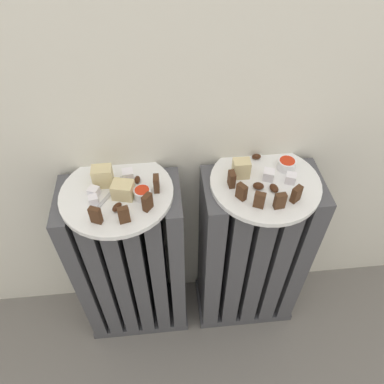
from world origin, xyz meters
name	(u,v)px	position (x,y,z in m)	size (l,w,h in m)	color
radiator_left	(132,265)	(-0.18, 0.28, 0.29)	(0.32, 0.17, 0.60)	#47474C
radiator_right	(251,255)	(0.18, 0.28, 0.29)	(0.32, 0.17, 0.60)	#47474C
plate_left	(117,193)	(-0.18, 0.28, 0.60)	(0.27, 0.27, 0.01)	white
plate_right	(265,183)	(0.18, 0.28, 0.60)	(0.27, 0.27, 0.01)	white
dark_cake_slice_left_0	(96,215)	(-0.22, 0.19, 0.63)	(0.02, 0.01, 0.04)	#472B19
dark_cake_slice_left_1	(124,215)	(-0.16, 0.19, 0.63)	(0.02, 0.01, 0.04)	#472B19
dark_cake_slice_left_2	(147,202)	(-0.11, 0.22, 0.63)	(0.02, 0.01, 0.04)	#472B19
dark_cake_slice_left_3	(156,184)	(-0.08, 0.28, 0.63)	(0.02, 0.01, 0.04)	#472B19
marble_cake_slice_left_0	(123,190)	(-0.16, 0.26, 0.63)	(0.05, 0.04, 0.04)	beige
marble_cake_slice_left_1	(103,176)	(-0.21, 0.31, 0.64)	(0.05, 0.03, 0.05)	beige
turkish_delight_left_0	(128,175)	(-0.15, 0.32, 0.62)	(0.03, 0.03, 0.03)	white
turkish_delight_left_1	(93,200)	(-0.23, 0.25, 0.62)	(0.02, 0.02, 0.02)	white
turkish_delight_left_2	(94,192)	(-0.23, 0.27, 0.62)	(0.02, 0.02, 0.02)	white
medjool_date_left_0	(137,180)	(-0.13, 0.31, 0.62)	(0.02, 0.01, 0.02)	#3D1E0F
medjool_date_left_1	(117,207)	(-0.17, 0.22, 0.62)	(0.03, 0.01, 0.02)	#3D1E0F
jam_bowl_left	(142,193)	(-0.12, 0.26, 0.62)	(0.04, 0.04, 0.02)	white
dark_cake_slice_right_0	(232,179)	(0.09, 0.27, 0.63)	(0.02, 0.01, 0.04)	#472B19
dark_cake_slice_right_1	(242,192)	(0.11, 0.23, 0.63)	(0.02, 0.01, 0.04)	#472B19
dark_cake_slice_right_2	(259,200)	(0.14, 0.20, 0.63)	(0.02, 0.01, 0.04)	#472B19
dark_cake_slice_right_3	(280,201)	(0.19, 0.19, 0.63)	(0.02, 0.01, 0.04)	#472B19
dark_cake_slice_right_4	(296,194)	(0.23, 0.21, 0.63)	(0.02, 0.01, 0.04)	#472B19
marble_cake_slice_right_0	(241,168)	(0.12, 0.31, 0.63)	(0.04, 0.03, 0.05)	beige
turkish_delight_right_0	(269,175)	(0.19, 0.29, 0.62)	(0.03, 0.03, 0.03)	white
turkish_delight_right_1	(291,178)	(0.24, 0.27, 0.62)	(0.02, 0.02, 0.02)	white
medjool_date_right_0	(258,186)	(0.16, 0.26, 0.62)	(0.03, 0.02, 0.02)	#3D1E0F
medjool_date_right_1	(274,188)	(0.19, 0.25, 0.62)	(0.03, 0.02, 0.01)	#3D1E0F
medjool_date_right_2	(247,165)	(0.14, 0.33, 0.62)	(0.03, 0.02, 0.02)	#3D1E0F
medjool_date_right_3	(256,157)	(0.17, 0.36, 0.62)	(0.02, 0.01, 0.01)	#3D1E0F
jam_bowl_right	(287,164)	(0.24, 0.32, 0.62)	(0.05, 0.05, 0.03)	white
fork	(114,189)	(-0.18, 0.29, 0.61)	(0.07, 0.10, 0.00)	#B7B7BC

